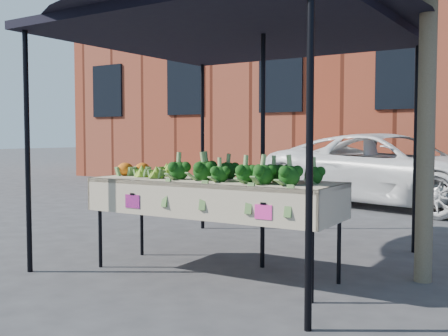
{
  "coord_description": "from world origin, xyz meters",
  "views": [
    {
      "loc": [
        2.66,
        -4.2,
        1.31
      ],
      "look_at": [
        -0.14,
        0.14,
        1.0
      ],
      "focal_mm": 43.16,
      "sensor_mm": 36.0,
      "label": 1
    }
  ],
  "objects_px": {
    "vehicle": "(392,75)",
    "street_tree": "(428,31)",
    "canopy": "(237,130)",
    "table": "(212,228)"
  },
  "relations": [
    {
      "from": "canopy",
      "to": "street_tree",
      "type": "xyz_separation_m",
      "value": [
        1.82,
        0.24,
        0.86
      ]
    },
    {
      "from": "canopy",
      "to": "street_tree",
      "type": "relative_size",
      "value": 0.71
    },
    {
      "from": "canopy",
      "to": "street_tree",
      "type": "distance_m",
      "value": 2.02
    },
    {
      "from": "street_tree",
      "to": "canopy",
      "type": "bearing_deg",
      "value": -172.35
    },
    {
      "from": "vehicle",
      "to": "street_tree",
      "type": "bearing_deg",
      "value": -147.42
    },
    {
      "from": "vehicle",
      "to": "street_tree",
      "type": "height_order",
      "value": "vehicle"
    },
    {
      "from": "table",
      "to": "vehicle",
      "type": "xyz_separation_m",
      "value": [
        -0.02,
        5.98,
        1.99
      ]
    },
    {
      "from": "table",
      "to": "canopy",
      "type": "distance_m",
      "value": 1.1
    },
    {
      "from": "canopy",
      "to": "street_tree",
      "type": "bearing_deg",
      "value": 7.65
    },
    {
      "from": "table",
      "to": "vehicle",
      "type": "relative_size",
      "value": 0.5
    }
  ]
}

